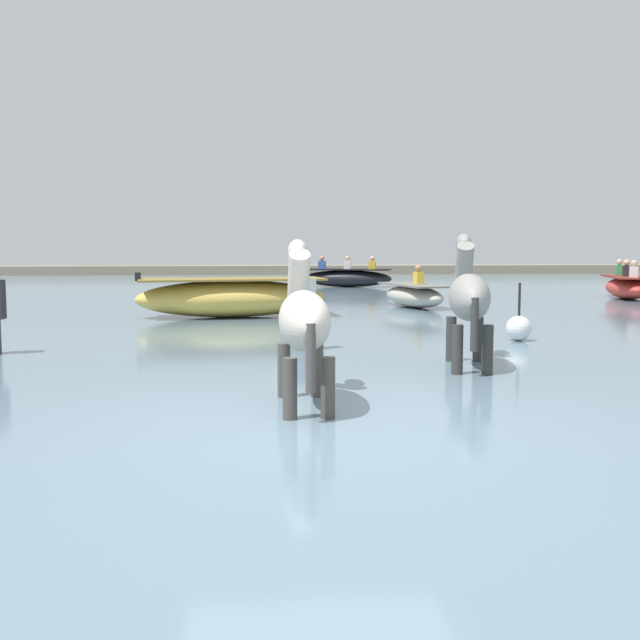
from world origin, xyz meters
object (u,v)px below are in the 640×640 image
(horse_trailing_pinto, at_px, (304,325))
(person_wading_mid, at_px, (303,317))
(boat_far_inshore, at_px, (628,287))
(boat_distant_west, at_px, (414,295))
(channel_buoy, at_px, (519,328))
(horse_lead_grey, at_px, (468,301))
(boat_mid_channel, at_px, (347,278))
(boat_far_offshore, at_px, (232,298))

(horse_trailing_pinto, relative_size, person_wading_mid, 1.20)
(boat_far_inshore, bearing_deg, horse_trailing_pinto, -127.33)
(boat_distant_west, relative_size, channel_buoy, 3.06)
(horse_lead_grey, relative_size, horse_trailing_pinto, 1.05)
(boat_mid_channel, height_order, boat_far_offshore, boat_mid_channel)
(horse_trailing_pinto, distance_m, boat_far_inshore, 17.07)
(boat_far_inshore, bearing_deg, person_wading_mid, -135.76)
(channel_buoy, bearing_deg, horse_trailing_pinto, -129.90)
(horse_trailing_pinto, relative_size, boat_far_offshore, 0.47)
(horse_lead_grey, distance_m, horse_trailing_pinto, 3.02)
(horse_lead_grey, relative_size, boat_far_offshore, 0.49)
(horse_lead_grey, height_order, boat_far_inshore, horse_lead_grey)
(boat_distant_west, xyz_separation_m, channel_buoy, (0.18, -6.70, -0.08))
(boat_far_inshore, height_order, person_wading_mid, person_wading_mid)
(horse_trailing_pinto, relative_size, boat_distant_west, 0.69)
(horse_trailing_pinto, distance_m, boat_mid_channel, 20.71)
(boat_mid_channel, bearing_deg, person_wading_mid, -99.69)
(horse_lead_grey, height_order, channel_buoy, horse_lead_grey)
(horse_trailing_pinto, bearing_deg, person_wading_mid, 85.88)
(boat_far_offshore, bearing_deg, horse_lead_grey, -66.16)
(horse_lead_grey, bearing_deg, boat_mid_channel, 87.09)
(horse_trailing_pinto, height_order, boat_far_inshore, horse_trailing_pinto)
(channel_buoy, bearing_deg, boat_mid_channel, 92.18)
(channel_buoy, bearing_deg, person_wading_mid, -168.32)
(boat_mid_channel, xyz_separation_m, boat_far_inshore, (7.22, -6.90, -0.01))
(boat_far_inshore, xyz_separation_m, boat_far_offshore, (-11.20, -4.60, 0.07))
(horse_trailing_pinto, relative_size, boat_far_inshore, 0.62)
(boat_far_inshore, height_order, channel_buoy, boat_far_inshore)
(boat_distant_west, bearing_deg, boat_mid_channel, 92.64)
(boat_distant_west, bearing_deg, channel_buoy, -88.45)
(boat_far_inshore, height_order, boat_distant_west, boat_far_inshore)
(boat_far_inshore, relative_size, boat_far_offshore, 0.76)
(boat_mid_channel, xyz_separation_m, boat_far_offshore, (-3.98, -11.50, 0.06))
(horse_trailing_pinto, bearing_deg, boat_mid_channel, 81.32)
(boat_mid_channel, relative_size, channel_buoy, 3.82)
(boat_far_offshore, distance_m, person_wading_mid, 5.34)
(person_wading_mid, bearing_deg, horse_trailing_pinto, -94.12)
(boat_mid_channel, bearing_deg, boat_distant_west, -87.36)
(boat_far_inshore, bearing_deg, channel_buoy, -126.00)
(horse_trailing_pinto, relative_size, channel_buoy, 2.12)
(person_wading_mid, bearing_deg, boat_far_inshore, 44.24)
(channel_buoy, bearing_deg, horse_lead_grey, -122.85)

